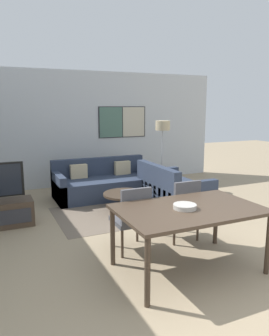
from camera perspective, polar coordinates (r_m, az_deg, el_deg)
name	(u,v)px	position (r m, az deg, el deg)	size (l,w,h in m)	color
ground_plane	(239,295)	(3.86, 17.71, -20.29)	(24.00, 24.00, 0.00)	#9E896B
wall_back	(88,129)	(8.28, -8.05, 6.82)	(7.09, 0.09, 2.80)	silver
area_rug	(125,212)	(6.18, -1.61, -7.67)	(2.55, 1.66, 0.01)	#706051
sofa_main	(103,184)	(7.23, -5.43, -2.81)	(2.13, 0.97, 0.81)	#2D384C
sofa_side	(171,191)	(6.69, 6.39, -3.94)	(0.97, 1.54, 0.81)	#2D384C
coffee_table	(125,198)	(6.10, -1.62, -5.20)	(0.82, 0.82, 0.37)	#423326
dining_table	(189,213)	(3.96, 9.49, -7.78)	(1.70, 1.08, 0.78)	#423326
dining_chair_left	(133,216)	(4.43, -0.33, -8.38)	(0.46, 0.46, 0.91)	#4C4C51
dining_chair_centre	(182,207)	(4.86, 8.33, -6.76)	(0.46, 0.46, 0.91)	#4C4C51
fruit_bowl	(185,206)	(3.88, 8.76, -6.58)	(0.27, 0.27, 0.05)	#B7B2A8
floor_lamp	(163,131)	(7.70, 4.92, 6.38)	(0.34, 0.34, 1.62)	#2D2D33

